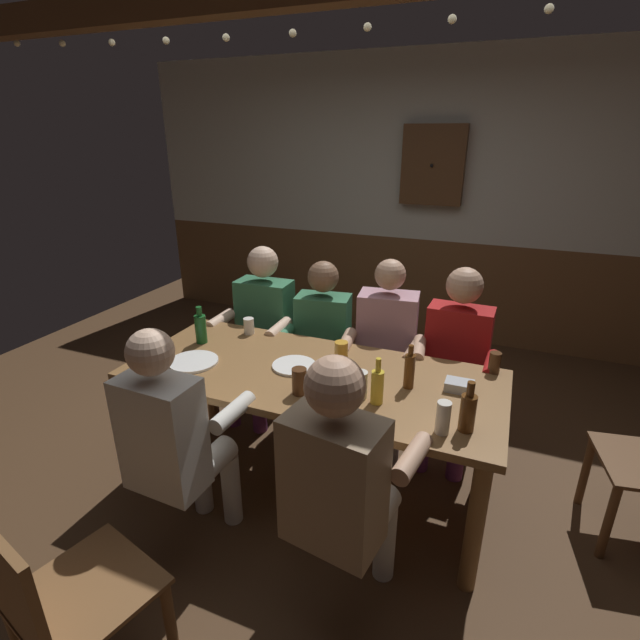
{
  "coord_description": "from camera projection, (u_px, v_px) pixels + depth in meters",
  "views": [
    {
      "loc": [
        0.91,
        -2.22,
        1.98
      ],
      "look_at": [
        0.0,
        -0.0,
        1.02
      ],
      "focal_mm": 26.63,
      "sensor_mm": 36.0,
      "label": 1
    }
  ],
  "objects": [
    {
      "name": "chair_empty_near_right",
      "position": [
        61.0,
        603.0,
        1.63
      ],
      "size": [
        0.54,
        0.54,
        0.88
      ],
      "rotation": [
        0.0,
        0.0,
        -0.25
      ],
      "color": "brown",
      "rests_on": "ground_plane"
    },
    {
      "name": "pint_glass_2",
      "position": [
        341.0,
        354.0,
        2.61
      ],
      "size": [
        0.07,
        0.07,
        0.15
      ],
      "primitive_type": "cylinder",
      "color": "gold",
      "rests_on": "dining_table"
    },
    {
      "name": "plate_1",
      "position": [
        194.0,
        362.0,
        2.67
      ],
      "size": [
        0.28,
        0.28,
        0.01
      ],
      "primitive_type": "cylinder",
      "color": "white",
      "rests_on": "dining_table"
    },
    {
      "name": "pint_glass_4",
      "position": [
        495.0,
        363.0,
        2.55
      ],
      "size": [
        0.06,
        0.06,
        0.12
      ],
      "primitive_type": "cylinder",
      "color": "#4C2D19",
      "rests_on": "dining_table"
    },
    {
      "name": "person_2",
      "position": [
        385.0,
        347.0,
        3.09
      ],
      "size": [
        0.55,
        0.57,
        1.24
      ],
      "rotation": [
        0.0,
        0.0,
        3.27
      ],
      "color": "#B78493",
      "rests_on": "ground_plane"
    },
    {
      "name": "wall_dart_cabinet",
      "position": [
        433.0,
        165.0,
        4.31
      ],
      "size": [
        0.56,
        0.15,
        0.7
      ],
      "color": "brown"
    },
    {
      "name": "bottle_3",
      "position": [
        468.0,
        411.0,
        2.04
      ],
      "size": [
        0.07,
        0.07,
        0.24
      ],
      "color": "#593314",
      "rests_on": "dining_table"
    },
    {
      "name": "plate_0",
      "position": [
        294.0,
        366.0,
        2.63
      ],
      "size": [
        0.24,
        0.24,
        0.01
      ],
      "primitive_type": "cylinder",
      "color": "white",
      "rests_on": "dining_table"
    },
    {
      "name": "person_0",
      "position": [
        261.0,
        325.0,
        3.41
      ],
      "size": [
        0.54,
        0.52,
        1.24
      ],
      "rotation": [
        0.0,
        0.0,
        3.17
      ],
      "color": "#33724C",
      "rests_on": "ground_plane"
    },
    {
      "name": "pint_glass_0",
      "position": [
        360.0,
        385.0,
        2.3
      ],
      "size": [
        0.07,
        0.07,
        0.14
      ],
      "primitive_type": "cylinder",
      "color": "white",
      "rests_on": "dining_table"
    },
    {
      "name": "table_candle",
      "position": [
        326.0,
        378.0,
        2.43
      ],
      "size": [
        0.04,
        0.04,
        0.08
      ],
      "primitive_type": "cylinder",
      "color": "#F9E08C",
      "rests_on": "dining_table"
    },
    {
      "name": "person_5",
      "position": [
        341.0,
        480.0,
        1.87
      ],
      "size": [
        0.55,
        0.58,
        1.26
      ],
      "rotation": [
        0.0,
        0.0,
        -0.15
      ],
      "color": "#997F60",
      "rests_on": "ground_plane"
    },
    {
      "name": "string_lights",
      "position": [
        329.0,
        24.0,
        2.15
      ],
      "size": [
        4.06,
        0.04,
        0.1
      ],
      "color": "#F9EAB2"
    },
    {
      "name": "back_wall_upper",
      "position": [
        421.0,
        148.0,
        4.42
      ],
      "size": [
        5.75,
        0.12,
        1.68
      ],
      "primitive_type": "cube",
      "color": "beige"
    },
    {
      "name": "bottle_2",
      "position": [
        201.0,
        328.0,
        2.9
      ],
      "size": [
        0.07,
        0.07,
        0.23
      ],
      "color": "#195923",
      "rests_on": "dining_table"
    },
    {
      "name": "dining_table",
      "position": [
        312.0,
        388.0,
        2.61
      ],
      "size": [
        2.03,
        0.87,
        0.76
      ],
      "color": "brown",
      "rests_on": "ground_plane"
    },
    {
      "name": "bottle_1",
      "position": [
        409.0,
        370.0,
        2.38
      ],
      "size": [
        0.05,
        0.05,
        0.23
      ],
      "color": "#593314",
      "rests_on": "dining_table"
    },
    {
      "name": "pint_glass_3",
      "position": [
        299.0,
        381.0,
        2.34
      ],
      "size": [
        0.07,
        0.07,
        0.14
      ],
      "primitive_type": "cylinder",
      "color": "#4C2D19",
      "rests_on": "dining_table"
    },
    {
      "name": "pint_glass_1",
      "position": [
        443.0,
        418.0,
        2.03
      ],
      "size": [
        0.06,
        0.06,
        0.15
      ],
      "primitive_type": "cylinder",
      "color": "white",
      "rests_on": "dining_table"
    },
    {
      "name": "back_wall_wainscot",
      "position": [
        411.0,
        285.0,
        4.91
      ],
      "size": [
        5.75,
        0.12,
        0.99
      ],
      "primitive_type": "cube",
      "color": "brown",
      "rests_on": "ground_plane"
    },
    {
      "name": "pint_glass_5",
      "position": [
        249.0,
        326.0,
        3.05
      ],
      "size": [
        0.07,
        0.07,
        0.1
      ],
      "primitive_type": "cylinder",
      "color": "white",
      "rests_on": "dining_table"
    },
    {
      "name": "person_4",
      "position": [
        175.0,
        437.0,
        2.18
      ],
      "size": [
        0.51,
        0.51,
        1.24
      ],
      "rotation": [
        0.0,
        0.0,
        -0.04
      ],
      "color": "silver",
      "rests_on": "ground_plane"
    },
    {
      "name": "condiment_caddy",
      "position": [
        459.0,
        386.0,
        2.38
      ],
      "size": [
        0.14,
        0.1,
        0.05
      ],
      "primitive_type": "cube",
      "color": "#B2B7BC",
      "rests_on": "dining_table"
    },
    {
      "name": "bottle_0",
      "position": [
        377.0,
        386.0,
        2.25
      ],
      "size": [
        0.06,
        0.06,
        0.24
      ],
      "color": "gold",
      "rests_on": "dining_table"
    },
    {
      "name": "person_3",
      "position": [
        455.0,
        357.0,
        2.93
      ],
      "size": [
        0.54,
        0.5,
        1.23
      ],
      "rotation": [
        0.0,
        0.0,
        3.11
      ],
      "color": "#AD1919",
      "rests_on": "ground_plane"
    },
    {
      "name": "person_1",
      "position": [
        320.0,
        339.0,
        3.26
      ],
      "size": [
        0.54,
        0.55,
        1.18
      ],
      "rotation": [
        0.0,
        0.0,
        3.28
      ],
      "color": "#33724C",
      "rests_on": "ground_plane"
    },
    {
      "name": "ground_plane",
      "position": [
        320.0,
        472.0,
        2.96
      ],
      "size": [
        6.9,
        6.9,
        0.0
      ],
      "primitive_type": "plane",
      "color": "#4C331E"
    }
  ]
}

